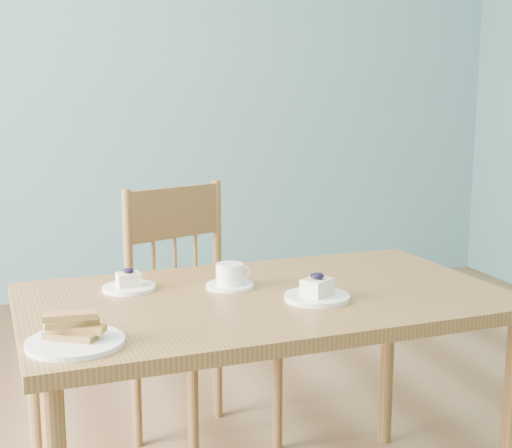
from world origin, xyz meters
name	(u,v)px	position (x,y,z in m)	size (l,w,h in m)	color
room	(197,33)	(0.00, 0.00, 1.35)	(5.01, 5.01, 2.71)	#8D6441
dining_table	(264,318)	(0.18, 0.01, 0.61)	(1.31, 0.81, 0.68)	brown
dining_chair	(198,317)	(0.11, 0.54, 0.46)	(0.53, 0.52, 0.90)	brown
cheesecake_plate_near	(317,293)	(0.29, -0.08, 0.70)	(0.17, 0.17, 0.07)	white
cheesecake_plate_far	(129,284)	(-0.16, 0.16, 0.69)	(0.14, 0.14, 0.06)	white
coffee_cup	(230,277)	(0.11, 0.10, 0.71)	(0.13, 0.13, 0.07)	white
biscotti_plate	(75,336)	(-0.33, -0.24, 0.70)	(0.21, 0.21, 0.07)	white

